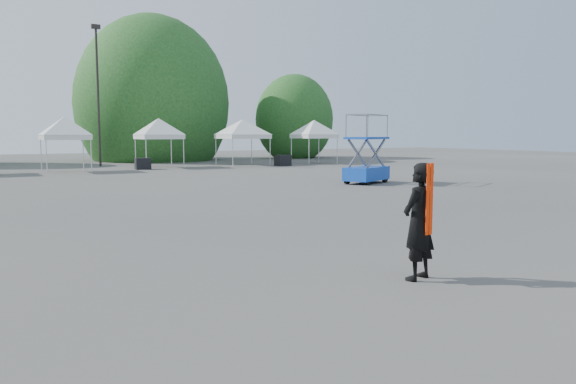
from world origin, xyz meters
TOP-DOWN VIEW (x-y plane):
  - ground at (0.00, 0.00)m, footprint 120.00×120.00m
  - light_pole_east at (3.00, 32.00)m, footprint 0.60×0.25m
  - tree_mid_e at (9.00, 39.00)m, footprint 5.12×5.12m
  - tree_far_e at (22.00, 37.00)m, footprint 3.84×3.84m
  - tent_e at (-0.04, 27.06)m, footprint 3.77×3.77m
  - tent_f at (6.11, 28.28)m, footprint 3.88×3.88m
  - tent_g at (12.39, 28.33)m, footprint 4.49×4.49m
  - tent_h at (18.12, 27.53)m, footprint 3.91×3.91m
  - man at (0.67, -2.43)m, footprint 0.79×0.64m
  - scissor_lift at (10.77, 11.70)m, footprint 2.75×2.15m
  - crate_mid at (4.60, 26.96)m, footprint 1.00×0.81m
  - crate_east at (14.39, 25.89)m, footprint 1.08×0.88m

SIDE VIEW (x-z plane):
  - ground at x=0.00m, z-range 0.00..0.00m
  - crate_mid at x=4.60m, z-range 0.00..0.74m
  - crate_east at x=14.39m, z-range 0.00..0.77m
  - man at x=0.67m, z-range 0.00..1.87m
  - scissor_lift at x=10.77m, z-range 0.01..3.19m
  - tent_e at x=-0.04m, z-range 1.12..5.00m
  - tent_f at x=6.11m, z-range 1.12..5.00m
  - tent_h at x=18.12m, z-range 1.12..5.00m
  - tent_g at x=12.39m, z-range 1.12..5.00m
  - tree_far_e at x=22.00m, z-range 0.70..6.55m
  - tree_mid_e at x=9.00m, z-range 0.94..8.74m
  - light_pole_east at x=3.00m, z-range 0.62..10.42m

